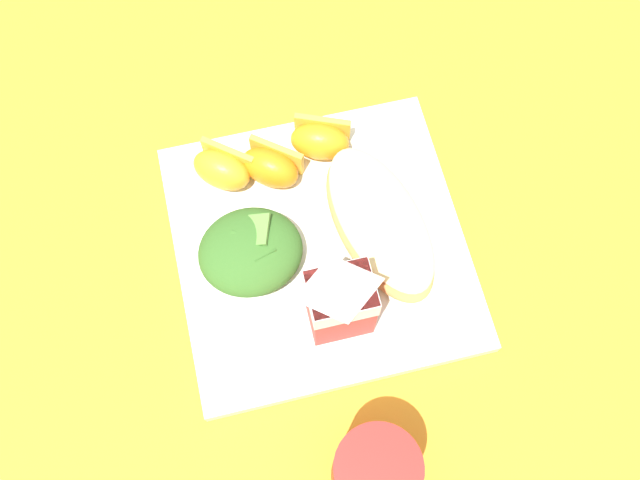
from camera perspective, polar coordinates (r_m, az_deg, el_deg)
name	(u,v)px	position (r m, az deg, el deg)	size (l,w,h in m)	color
ground	(320,249)	(0.71, 0.00, -0.77)	(3.00, 3.00, 0.00)	orange
white_plate	(320,247)	(0.70, 0.00, -0.54)	(0.28, 0.28, 0.02)	white
cheesy_pizza_bread	(379,221)	(0.69, 4.75, 1.56)	(0.11, 0.18, 0.04)	tan
green_salad_pile	(251,252)	(0.67, -5.61, -0.97)	(0.10, 0.09, 0.04)	#336023
milk_carton	(338,300)	(0.61, 1.47, -4.82)	(0.06, 0.04, 0.11)	#B7332D
orange_wedge_front	(320,140)	(0.72, 0.02, 8.07)	(0.07, 0.06, 0.04)	orange
orange_wedge_middle	(271,166)	(0.71, -3.99, 5.95)	(0.07, 0.07, 0.04)	orange
orange_wedge_rear	(222,169)	(0.71, -7.88, 5.72)	(0.07, 0.07, 0.04)	orange
drinking_red_cup	(374,472)	(0.62, 4.40, -18.15)	(0.07, 0.07, 0.10)	red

